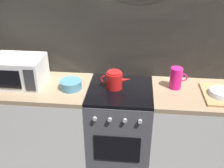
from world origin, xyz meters
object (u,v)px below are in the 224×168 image
(stove_unit, at_px, (120,128))
(dish_pile, at_px, (221,94))
(microwave, at_px, (19,71))
(mixing_bowl, at_px, (71,85))
(pitcher, at_px, (176,78))
(kettle, at_px, (114,80))

(stove_unit, bearing_deg, dish_pile, -2.17)
(microwave, bearing_deg, stove_unit, -0.61)
(mixing_bowl, height_order, pitcher, pitcher)
(pitcher, bearing_deg, microwave, -177.26)
(stove_unit, relative_size, microwave, 1.96)
(stove_unit, bearing_deg, mixing_bowl, -176.44)
(pitcher, relative_size, dish_pile, 0.50)
(stove_unit, xyz_separation_m, dish_pile, (0.89, -0.03, 0.47))
(pitcher, bearing_deg, stove_unit, -171.04)
(kettle, bearing_deg, microwave, -179.08)
(mixing_bowl, xyz_separation_m, pitcher, (0.96, 0.11, 0.06))
(stove_unit, xyz_separation_m, pitcher, (0.51, 0.08, 0.55))
(kettle, distance_m, pitcher, 0.57)
(stove_unit, relative_size, pitcher, 4.50)
(mixing_bowl, relative_size, dish_pile, 0.50)
(kettle, xyz_separation_m, mixing_bowl, (-0.40, -0.05, -0.04))
(stove_unit, distance_m, mixing_bowl, 0.67)
(microwave, distance_m, mixing_bowl, 0.51)
(kettle, height_order, pitcher, pitcher)
(mixing_bowl, height_order, dish_pile, mixing_bowl)
(mixing_bowl, bearing_deg, kettle, 7.54)
(stove_unit, distance_m, microwave, 1.12)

